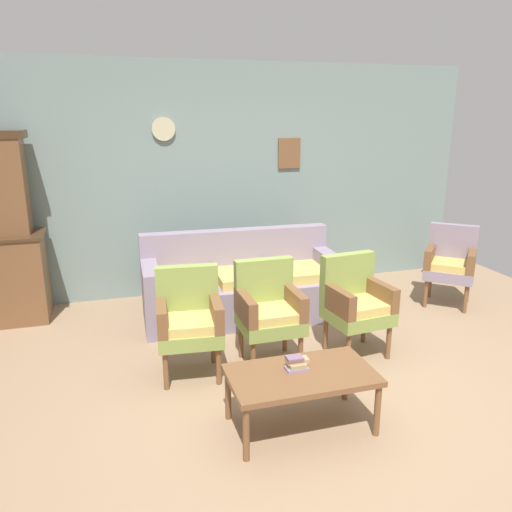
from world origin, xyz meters
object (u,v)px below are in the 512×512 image
object	(u,v)px
armchair_near_couch_end	(189,318)
coffee_table	(301,378)
floral_couch	(242,287)
wingback_chair_by_fireplace	(450,262)
floor_vase_by_wall	(438,258)
armchair_near_cabinet	(268,308)
book_stack_on_table	(297,363)
armchair_by_doorway	(355,301)

from	to	relation	value
armchair_near_couch_end	coffee_table	size ratio (longest dim) A/B	0.90
floral_couch	wingback_chair_by_fireplace	world-z (taller)	same
floral_couch	floor_vase_by_wall	size ratio (longest dim) A/B	3.62
armchair_near_cabinet	floor_vase_by_wall	xyz separation A→B (m)	(2.85, 1.56, -0.21)
floral_couch	coffee_table	distance (m)	2.09
book_stack_on_table	floor_vase_by_wall	world-z (taller)	floor_vase_by_wall
armchair_near_couch_end	armchair_near_cabinet	distance (m)	0.69
armchair_by_doorway	coffee_table	distance (m)	1.31
coffee_table	armchair_near_couch_end	bearing A→B (deg)	121.35
wingback_chair_by_fireplace	floor_vase_by_wall	world-z (taller)	wingback_chair_by_fireplace
armchair_near_couch_end	coffee_table	world-z (taller)	armchair_near_couch_end
coffee_table	floor_vase_by_wall	distance (m)	3.90
armchair_near_cabinet	armchair_near_couch_end	bearing A→B (deg)	-178.98
coffee_table	book_stack_on_table	bearing A→B (deg)	107.95
wingback_chair_by_fireplace	floor_vase_by_wall	distance (m)	0.93
book_stack_on_table	floor_vase_by_wall	xyz separation A→B (m)	(2.96, 2.51, -0.18)
book_stack_on_table	armchair_near_cabinet	bearing A→B (deg)	83.70
floral_couch	coffee_table	bearing A→B (deg)	-93.72
floral_couch	book_stack_on_table	bearing A→B (deg)	-94.30
armchair_near_cabinet	coffee_table	size ratio (longest dim) A/B	0.90
armchair_near_couch_end	floor_vase_by_wall	size ratio (longest dim) A/B	1.56
floral_couch	armchair_by_doorway	distance (m)	1.37
floor_vase_by_wall	wingback_chair_by_fireplace	bearing A→B (deg)	-118.78
armchair_near_couch_end	armchair_near_cabinet	size ratio (longest dim) A/B	1.00
floor_vase_by_wall	armchair_near_couch_end	bearing A→B (deg)	-156.09
coffee_table	floor_vase_by_wall	xyz separation A→B (m)	(2.94, 2.56, -0.09)
armchair_near_couch_end	coffee_table	xyz separation A→B (m)	(0.60, -0.99, -0.12)
wingback_chair_by_fireplace	coffee_table	world-z (taller)	wingback_chair_by_fireplace
floral_couch	armchair_near_couch_end	size ratio (longest dim) A/B	2.33
floral_couch	coffee_table	size ratio (longest dim) A/B	2.10
wingback_chair_by_fireplace	armchair_by_doorway	bearing A→B (deg)	-153.06
armchair_near_cabinet	wingback_chair_by_fireplace	bearing A→B (deg)	17.58
floral_couch	armchair_near_couch_end	distance (m)	1.33
wingback_chair_by_fireplace	book_stack_on_table	world-z (taller)	wingback_chair_by_fireplace
armchair_near_couch_end	floor_vase_by_wall	bearing A→B (deg)	23.91
floral_couch	wingback_chair_by_fireplace	size ratio (longest dim) A/B	2.33
armchair_near_couch_end	book_stack_on_table	bearing A→B (deg)	-57.99
wingback_chair_by_fireplace	coffee_table	bearing A→B (deg)	-144.75
armchair_near_cabinet	coffee_table	world-z (taller)	armchair_near_cabinet
armchair_by_doorway	wingback_chair_by_fireplace	bearing A→B (deg)	26.94
floral_couch	armchair_near_couch_end	world-z (taller)	same
armchair_by_doorway	book_stack_on_table	bearing A→B (deg)	-135.34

